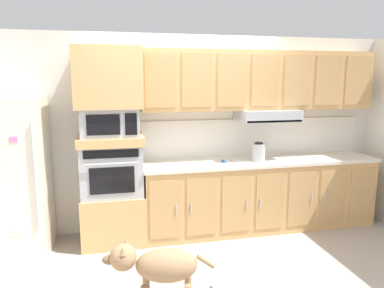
{
  "coord_description": "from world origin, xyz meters",
  "views": [
    {
      "loc": [
        -0.88,
        -3.48,
        1.94
      ],
      "look_at": [
        -0.01,
        0.49,
        1.21
      ],
      "focal_mm": 33.55,
      "sensor_mm": 36.0,
      "label": 1
    }
  ],
  "objects_px": {
    "refrigerator": "(11,177)",
    "dog": "(157,266)",
    "screwdriver": "(224,161)",
    "dog_food_bowl": "(222,287)",
    "built_in_oven": "(112,169)",
    "microwave": "(110,122)",
    "electric_kettle": "(258,152)"
  },
  "relations": [
    {
      "from": "electric_kettle",
      "to": "refrigerator",
      "type": "bearing_deg",
      "value": -179.6
    },
    {
      "from": "refrigerator",
      "to": "built_in_oven",
      "type": "distance_m",
      "value": 1.09
    },
    {
      "from": "built_in_oven",
      "to": "screwdriver",
      "type": "xyz_separation_m",
      "value": [
        1.38,
        -0.03,
        0.03
      ]
    },
    {
      "from": "screwdriver",
      "to": "electric_kettle",
      "type": "xyz_separation_m",
      "value": [
        0.45,
        -0.01,
        0.1
      ]
    },
    {
      "from": "refrigerator",
      "to": "dog",
      "type": "bearing_deg",
      "value": -44.29
    },
    {
      "from": "dog",
      "to": "dog_food_bowl",
      "type": "bearing_deg",
      "value": -154.39
    },
    {
      "from": "refrigerator",
      "to": "screwdriver",
      "type": "distance_m",
      "value": 2.47
    },
    {
      "from": "electric_kettle",
      "to": "built_in_oven",
      "type": "bearing_deg",
      "value": 178.52
    },
    {
      "from": "dog_food_bowl",
      "to": "dog",
      "type": "bearing_deg",
      "value": -165.12
    },
    {
      "from": "refrigerator",
      "to": "screwdriver",
      "type": "xyz_separation_m",
      "value": [
        2.47,
        0.03,
        0.05
      ]
    },
    {
      "from": "screwdriver",
      "to": "electric_kettle",
      "type": "relative_size",
      "value": 0.61
    },
    {
      "from": "built_in_oven",
      "to": "screwdriver",
      "type": "relative_size",
      "value": 4.82
    },
    {
      "from": "refrigerator",
      "to": "microwave",
      "type": "bearing_deg",
      "value": 3.55
    },
    {
      "from": "electric_kettle",
      "to": "dog",
      "type": "xyz_separation_m",
      "value": [
        -1.48,
        -1.42,
        -0.62
      ]
    },
    {
      "from": "screwdriver",
      "to": "dog_food_bowl",
      "type": "relative_size",
      "value": 0.73
    },
    {
      "from": "built_in_oven",
      "to": "microwave",
      "type": "relative_size",
      "value": 1.09
    },
    {
      "from": "dog_food_bowl",
      "to": "microwave",
      "type": "bearing_deg",
      "value": 126.77
    },
    {
      "from": "built_in_oven",
      "to": "dog",
      "type": "xyz_separation_m",
      "value": [
        0.35,
        -1.47,
        -0.49
      ]
    },
    {
      "from": "screwdriver",
      "to": "dog",
      "type": "distance_m",
      "value": 1.84
    },
    {
      "from": "dog",
      "to": "electric_kettle",
      "type": "bearing_deg",
      "value": -125.4
    },
    {
      "from": "screwdriver",
      "to": "dog_food_bowl",
      "type": "distance_m",
      "value": 1.61
    },
    {
      "from": "refrigerator",
      "to": "dog_food_bowl",
      "type": "bearing_deg",
      "value": -30.89
    },
    {
      "from": "built_in_oven",
      "to": "microwave",
      "type": "distance_m",
      "value": 0.56
    },
    {
      "from": "dog_food_bowl",
      "to": "electric_kettle",
      "type": "bearing_deg",
      "value": 55.83
    },
    {
      "from": "electric_kettle",
      "to": "dog",
      "type": "bearing_deg",
      "value": -136.13
    },
    {
      "from": "built_in_oven",
      "to": "dog_food_bowl",
      "type": "relative_size",
      "value": 3.5
    },
    {
      "from": "screwdriver",
      "to": "dog_food_bowl",
      "type": "xyz_separation_m",
      "value": [
        -0.4,
        -1.27,
        -0.9
      ]
    },
    {
      "from": "refrigerator",
      "to": "microwave",
      "type": "relative_size",
      "value": 2.73
    },
    {
      "from": "electric_kettle",
      "to": "dog",
      "type": "height_order",
      "value": "electric_kettle"
    },
    {
      "from": "built_in_oven",
      "to": "electric_kettle",
      "type": "xyz_separation_m",
      "value": [
        1.83,
        -0.05,
        0.13
      ]
    },
    {
      "from": "built_in_oven",
      "to": "microwave",
      "type": "height_order",
      "value": "microwave"
    },
    {
      "from": "built_in_oven",
      "to": "dog_food_bowl",
      "type": "distance_m",
      "value": 1.84
    }
  ]
}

